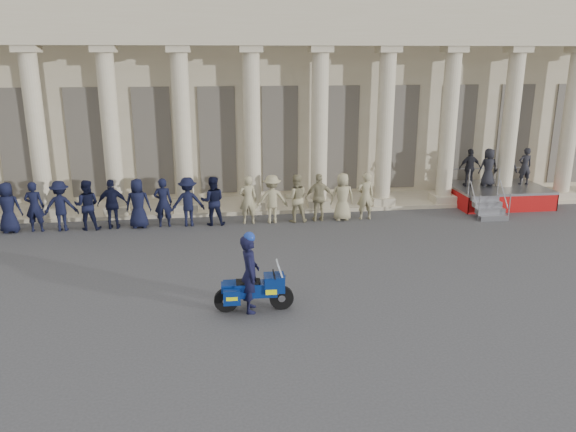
{
  "coord_description": "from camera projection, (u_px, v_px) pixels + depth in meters",
  "views": [
    {
      "loc": [
        -0.12,
        -13.33,
        5.97
      ],
      "look_at": [
        1.85,
        1.71,
        1.6
      ],
      "focal_mm": 35.0,
      "sensor_mm": 36.0,
      "label": 1
    }
  ],
  "objects": [
    {
      "name": "motorcycle",
      "position": [
        255.0,
        290.0,
        13.49
      ],
      "size": [
        1.92,
        0.79,
        1.24
      ],
      "rotation": [
        0.0,
        0.0,
        -0.02
      ],
      "color": "black",
      "rests_on": "ground"
    },
    {
      "name": "ground",
      "position": [
        225.0,
        297.0,
        14.37
      ],
      "size": [
        90.0,
        90.0,
        0.0
      ],
      "primitive_type": "plane",
      "color": "#3A3A3C",
      "rests_on": "ground"
    },
    {
      "name": "rider",
      "position": [
        250.0,
        272.0,
        13.35
      ],
      "size": [
        0.47,
        0.71,
        2.0
      ],
      "rotation": [
        0.0,
        0.0,
        1.55
      ],
      "color": "black",
      "rests_on": "ground"
    },
    {
      "name": "officer_rank",
      "position": [
        114.0,
        204.0,
        19.81
      ],
      "size": [
        18.8,
        0.68,
        1.78
      ],
      "color": "black",
      "rests_on": "ground"
    },
    {
      "name": "reviewing_stand",
      "position": [
        497.0,
        177.0,
        22.95
      ],
      "size": [
        3.75,
        3.72,
        2.3
      ],
      "color": "gray",
      "rests_on": "ground"
    },
    {
      "name": "building",
      "position": [
        215.0,
        86.0,
        27.17
      ],
      "size": [
        40.0,
        12.5,
        9.0
      ],
      "color": "tan",
      "rests_on": "ground"
    }
  ]
}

